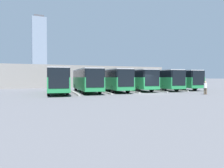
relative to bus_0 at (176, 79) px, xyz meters
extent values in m
plane|color=#5B5B60|center=(10.64, 6.51, -1.83)|extent=(600.00, 600.00, 0.00)
cube|color=#238447|center=(0.00, -0.02, -0.54)|extent=(4.14, 12.10, 1.69)
cube|color=black|center=(0.00, -0.02, 0.82)|extent=(4.08, 11.91, 1.03)
cube|color=black|center=(0.86, 5.87, 0.23)|extent=(2.13, 0.35, 2.22)
cube|color=#238447|center=(0.86, 5.87, -1.16)|extent=(2.30, 0.40, 0.40)
cube|color=silver|center=(0.00, -0.02, 1.40)|extent=(3.97, 11.61, 0.12)
cylinder|color=black|center=(-0.53, 3.78, -1.28)|extent=(0.46, 1.14, 1.11)
cylinder|color=black|center=(1.59, 3.47, -1.28)|extent=(0.46, 1.14, 1.11)
cylinder|color=black|center=(-1.60, -3.50, -1.28)|extent=(0.46, 1.14, 1.11)
cylinder|color=black|center=(0.52, -3.81, -1.28)|extent=(0.46, 1.14, 1.11)
cube|color=#9E9E99|center=(2.13, 1.76, -1.76)|extent=(1.38, 7.82, 0.15)
cube|color=#238447|center=(4.25, 0.45, -0.54)|extent=(4.14, 12.10, 1.69)
cube|color=black|center=(4.25, 0.45, 0.82)|extent=(4.08, 11.91, 1.03)
cube|color=black|center=(5.12, 6.34, 0.23)|extent=(2.13, 0.35, 2.22)
cube|color=#238447|center=(5.12, 6.34, -1.16)|extent=(2.30, 0.40, 0.40)
cube|color=silver|center=(4.25, 0.45, 1.40)|extent=(3.97, 11.61, 0.12)
cylinder|color=black|center=(3.73, 4.25, -1.28)|extent=(0.46, 1.14, 1.11)
cylinder|color=black|center=(5.85, 3.94, -1.28)|extent=(0.46, 1.14, 1.11)
cylinder|color=black|center=(2.66, -3.03, -1.28)|extent=(0.46, 1.14, 1.11)
cylinder|color=black|center=(4.78, -3.34, -1.28)|extent=(0.46, 1.14, 1.11)
cube|color=#9E9E99|center=(6.38, 2.23, -1.76)|extent=(1.38, 7.82, 0.15)
cube|color=#238447|center=(8.51, -0.02, -0.54)|extent=(4.14, 12.10, 1.69)
cube|color=black|center=(8.51, -0.02, 0.82)|extent=(4.08, 11.91, 1.03)
cube|color=black|center=(9.37, 5.86, 0.23)|extent=(2.13, 0.35, 2.22)
cube|color=#238447|center=(9.37, 5.87, -1.16)|extent=(2.30, 0.40, 0.40)
cube|color=silver|center=(8.51, -0.02, 1.40)|extent=(3.97, 11.61, 0.12)
cylinder|color=black|center=(7.98, 3.77, -1.28)|extent=(0.46, 1.14, 1.11)
cylinder|color=black|center=(10.10, 3.46, -1.28)|extent=(0.46, 1.14, 1.11)
cylinder|color=black|center=(6.91, -3.50, -1.28)|extent=(0.46, 1.14, 1.11)
cylinder|color=black|center=(9.03, -3.82, -1.28)|extent=(0.46, 1.14, 1.11)
cube|color=#9E9E99|center=(10.64, 1.76, -1.76)|extent=(1.38, 7.82, 0.15)
cube|color=#238447|center=(12.76, 0.42, -0.54)|extent=(4.14, 12.10, 1.69)
cube|color=black|center=(12.76, 0.42, 0.82)|extent=(4.08, 11.91, 1.03)
cube|color=black|center=(13.63, 6.31, 0.23)|extent=(2.13, 0.35, 2.22)
cube|color=#238447|center=(13.63, 6.31, -1.16)|extent=(2.30, 0.40, 0.40)
cube|color=silver|center=(12.76, 0.42, 1.40)|extent=(3.97, 11.61, 0.12)
cylinder|color=black|center=(12.24, 4.22, -1.28)|extent=(0.46, 1.14, 1.11)
cylinder|color=black|center=(14.36, 3.91, -1.28)|extent=(0.46, 1.14, 1.11)
cylinder|color=black|center=(11.17, -3.06, -1.28)|extent=(0.46, 1.14, 1.11)
cylinder|color=black|center=(13.29, -3.37, -1.28)|extent=(0.46, 1.14, 1.11)
cube|color=#9E9E99|center=(14.89, 2.20, -1.76)|extent=(1.38, 7.82, 0.15)
cube|color=#238447|center=(17.02, 0.75, -0.54)|extent=(4.14, 12.10, 1.69)
cube|color=black|center=(17.02, 0.75, 0.82)|extent=(4.08, 11.91, 1.03)
cube|color=black|center=(17.88, 6.64, 0.23)|extent=(2.13, 0.35, 2.22)
cube|color=#238447|center=(17.88, 6.64, -1.16)|extent=(2.30, 0.40, 0.40)
cube|color=silver|center=(17.02, 0.75, 1.40)|extent=(3.97, 11.61, 0.12)
cylinder|color=black|center=(16.49, 4.55, -1.28)|extent=(0.46, 1.14, 1.11)
cylinder|color=black|center=(18.61, 4.23, -1.28)|extent=(0.46, 1.14, 1.11)
cylinder|color=black|center=(15.42, -2.73, -1.28)|extent=(0.46, 1.14, 1.11)
cylinder|color=black|center=(17.54, -3.05, -1.28)|extent=(0.46, 1.14, 1.11)
cube|color=#9E9E99|center=(19.15, 2.53, -1.76)|extent=(1.38, 7.82, 0.15)
cube|color=#238447|center=(21.27, 1.18, -0.54)|extent=(4.14, 12.10, 1.69)
cube|color=black|center=(21.27, 1.18, 0.82)|extent=(4.08, 11.91, 1.03)
cube|color=black|center=(22.14, 7.06, 0.23)|extent=(2.13, 0.35, 2.22)
cube|color=#238447|center=(22.14, 7.07, -1.16)|extent=(2.30, 0.40, 0.40)
cube|color=silver|center=(21.27, 1.18, 1.40)|extent=(3.97, 11.61, 0.12)
cylinder|color=black|center=(20.75, 4.97, -1.28)|extent=(0.46, 1.14, 1.11)
cylinder|color=black|center=(22.87, 4.66, -1.28)|extent=(0.46, 1.14, 1.11)
cylinder|color=black|center=(19.68, -2.31, -1.28)|extent=(0.46, 1.14, 1.11)
cylinder|color=black|center=(21.80, -2.62, -1.28)|extent=(0.46, 1.14, 1.11)
cylinder|color=brown|center=(4.87, 10.63, -1.43)|extent=(0.23, 0.23, 0.80)
cylinder|color=brown|center=(4.81, 10.82, -1.43)|extent=(0.23, 0.23, 0.80)
cylinder|color=silver|center=(4.84, 10.73, -0.71)|extent=(0.46, 0.46, 0.63)
sphere|color=tan|center=(4.84, 10.73, -0.29)|extent=(0.22, 0.22, 0.22)
cube|color=gray|center=(10.64, -19.91, 0.51)|extent=(36.81, 11.39, 4.68)
cube|color=silver|center=(10.64, -27.11, 2.60)|extent=(36.81, 3.00, 0.24)
cylinder|color=slate|center=(-2.25, -28.21, 0.38)|extent=(0.20, 0.20, 4.43)
cylinder|color=slate|center=(23.52, -28.21, 0.38)|extent=(0.20, 0.20, 4.43)
cube|color=#7F8EA3|center=(-0.70, -215.08, 30.83)|extent=(14.61, 14.61, 65.32)
cube|color=#4C4C51|center=(-0.70, -215.08, 64.69)|extent=(10.23, 10.23, 2.40)
camera|label=1|loc=(26.73, 30.38, 0.31)|focal=35.00mm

